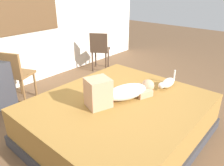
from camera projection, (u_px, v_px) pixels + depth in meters
ground_plane at (125, 131)px, 2.92m from camera, size 16.00×16.00×0.00m
back_wall_with_window at (17, 6)px, 3.78m from camera, size 6.40×0.14×2.90m
bed at (119, 119)px, 2.73m from camera, size 2.10×1.84×0.51m
person_lying at (119, 91)px, 2.62m from camera, size 0.93×0.51×0.34m
cat at (167, 83)px, 2.95m from camera, size 0.36×0.13×0.21m
chair_by_desk at (16, 73)px, 3.48m from camera, size 0.50×0.50×0.86m
chair_spare at (100, 48)px, 4.79m from camera, size 0.52×0.52×0.86m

